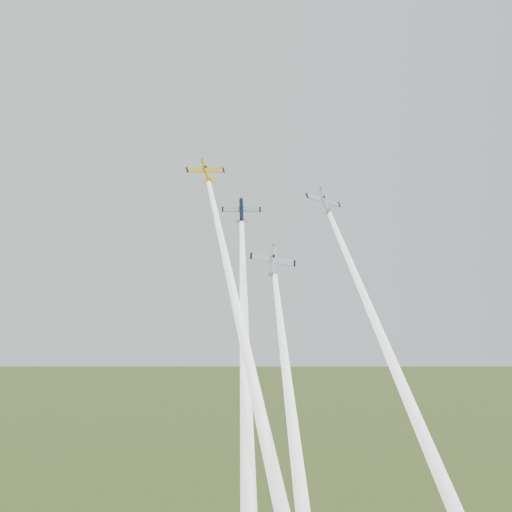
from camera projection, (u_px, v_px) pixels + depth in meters
name	position (u px, v px, depth m)	size (l,w,h in m)	color
plane_yellow	(206.00, 171.00, 134.87)	(8.42, 8.36, 1.32)	yellow
smoke_trail_yellow	(245.00, 343.00, 110.30)	(2.57, 2.57, 77.44)	white
plane_navy	(241.00, 211.00, 133.81)	(8.26, 8.19, 1.29)	#0C1635
smoke_trail_navy	(245.00, 346.00, 113.57)	(2.57, 2.57, 58.52)	white
plane_silver_right	(324.00, 201.00, 131.97)	(8.33, 8.27, 1.31)	silver
smoke_trail_silver_right	(391.00, 359.00, 111.08)	(2.57, 2.57, 67.75)	white
plane_silver_low	(273.00, 261.00, 118.07)	(8.66, 8.59, 1.36)	silver
smoke_trail_silver_low	(292.00, 421.00, 98.68)	(2.57, 2.57, 56.25)	white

